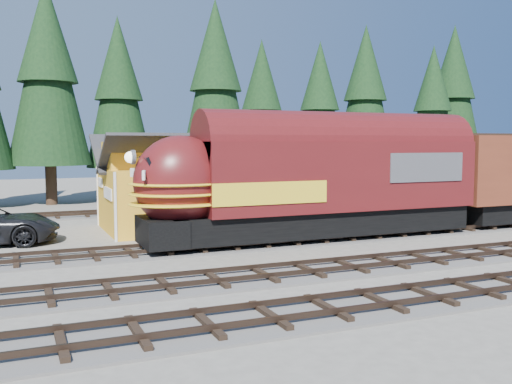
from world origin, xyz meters
name	(u,v)px	position (x,y,z in m)	size (l,w,h in m)	color
ground	(297,261)	(0.00, 0.00, 0.00)	(120.00, 120.00, 0.00)	#6B665B
track_siding	(428,231)	(10.00, 4.00, 0.06)	(68.00, 3.20, 0.33)	#4C4947
track_spur	(23,218)	(-10.00, 18.00, 0.06)	(32.00, 3.20, 0.33)	#4C4947
depot	(213,175)	(0.00, 10.50, 2.96)	(12.80, 7.00, 5.30)	gold
conifer_backdrop	(240,87)	(7.20, 24.57, 9.41)	(78.87, 23.92, 14.81)	black
locomotive	(305,185)	(2.49, 4.00, 2.77)	(17.64, 3.51, 4.79)	black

